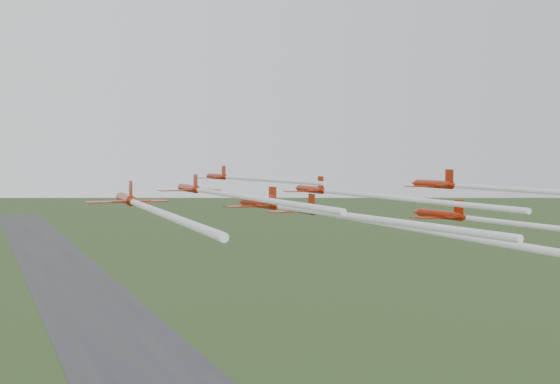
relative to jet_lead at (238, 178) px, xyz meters
name	(u,v)px	position (x,y,z in m)	size (l,w,h in m)	color
runway	(82,295)	(0.28, 185.54, -52.60)	(38.00, 900.00, 0.04)	#353638
jet_lead	(238,178)	(0.00, 0.00, 0.00)	(7.98, 43.89, 2.38)	#9D1D04
jet_row2_left	(215,192)	(-11.91, -24.22, -1.06)	(8.59, 52.96, 2.57)	#9D1D04
jet_row2_right	(349,193)	(10.00, -19.05, -1.83)	(9.27, 56.58, 2.77)	#9D1D04
jet_row3_left	(140,204)	(-23.06, -32.25, -1.79)	(9.91, 51.00, 2.94)	#9D1D04
jet_row3_mid	(348,217)	(-1.54, -39.61, -3.31)	(8.88, 56.37, 2.65)	#9D1D04
jet_row3_right	(494,188)	(20.80, -37.25, -0.57)	(9.35, 57.89, 2.77)	#9D1D04
jet_row4_left	(299,209)	(-10.78, -46.49, -1.69)	(8.08, 42.71, 2.40)	#9D1D04
jet_row4_right	(507,222)	(11.13, -50.50, -3.46)	(8.09, 48.10, 2.42)	#9D1D04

